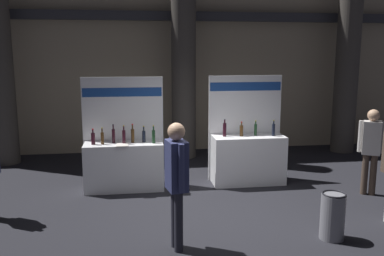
# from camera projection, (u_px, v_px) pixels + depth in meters

# --- Properties ---
(ground_plane) EXTENTS (26.35, 26.35, 0.00)m
(ground_plane) POSITION_uv_depth(u_px,v_px,m) (214.00, 216.00, 7.04)
(ground_plane) COLOR black
(hall_colonnade) EXTENTS (13.18, 1.36, 6.68)m
(hall_colonnade) POSITION_uv_depth(u_px,v_px,m) (180.00, 33.00, 11.15)
(hall_colonnade) COLOR gray
(hall_colonnade) RESTS_ON ground_plane
(exhibitor_booth_0) EXTENTS (1.64, 0.70, 2.25)m
(exhibitor_booth_0) POSITION_uv_depth(u_px,v_px,m) (124.00, 161.00, 8.38)
(exhibitor_booth_0) COLOR white
(exhibitor_booth_0) RESTS_ON ground_plane
(exhibitor_booth_1) EXTENTS (1.58, 0.66, 2.25)m
(exhibitor_booth_1) POSITION_uv_depth(u_px,v_px,m) (248.00, 155.00, 8.77)
(exhibitor_booth_1) COLOR white
(exhibitor_booth_1) RESTS_ON ground_plane
(trash_bin) EXTENTS (0.36, 0.36, 0.71)m
(trash_bin) POSITION_uv_depth(u_px,v_px,m) (333.00, 216.00, 6.14)
(trash_bin) COLOR slate
(trash_bin) RESTS_ON ground_plane
(visitor_3) EXTENTS (0.31, 0.52, 1.81)m
(visitor_3) POSITION_uv_depth(u_px,v_px,m) (177.00, 175.00, 5.69)
(visitor_3) COLOR #23232D
(visitor_3) RESTS_ON ground_plane
(visitor_4) EXTENTS (0.44, 0.36, 1.68)m
(visitor_4) POSITION_uv_depth(u_px,v_px,m) (371.00, 145.00, 7.95)
(visitor_4) COLOR #47382D
(visitor_4) RESTS_ON ground_plane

